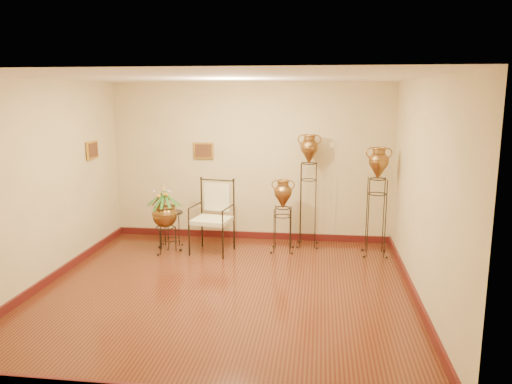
# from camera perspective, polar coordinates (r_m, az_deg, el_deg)

# --- Properties ---
(ground) EXTENTS (5.00, 5.00, 0.00)m
(ground) POSITION_cam_1_polar(r_m,az_deg,el_deg) (6.87, -3.54, -11.10)
(ground) COLOR #592A15
(ground) RESTS_ON ground
(room_shell) EXTENTS (5.02, 5.02, 2.81)m
(room_shell) POSITION_cam_1_polar(r_m,az_deg,el_deg) (6.42, -3.76, 3.39)
(room_shell) COLOR beige
(room_shell) RESTS_ON ground
(amphora_tall) EXTENTS (0.47, 0.47, 1.96)m
(amphora_tall) POSITION_cam_1_polar(r_m,az_deg,el_deg) (8.54, 6.01, 0.30)
(amphora_tall) COLOR black
(amphora_tall) RESTS_ON ground
(amphora_mid) EXTENTS (0.51, 0.51, 1.79)m
(amphora_mid) POSITION_cam_1_polar(r_m,az_deg,el_deg) (8.28, 13.63, -0.97)
(amphora_mid) COLOR black
(amphora_mid) RESTS_ON ground
(amphora_short) EXTENTS (0.44, 0.44, 1.24)m
(amphora_short) POSITION_cam_1_polar(r_m,az_deg,el_deg) (8.32, 3.07, -2.66)
(amphora_short) COLOR black
(amphora_short) RESTS_ON ground
(planter_urn) EXTENTS (0.82, 0.82, 1.21)m
(planter_urn) POSITION_cam_1_polar(r_m,az_deg,el_deg) (8.39, -10.40, -2.29)
(planter_urn) COLOR black
(planter_urn) RESTS_ON ground
(armchair) EXTENTS (0.77, 0.73, 1.20)m
(armchair) POSITION_cam_1_polar(r_m,az_deg,el_deg) (8.24, -5.08, -2.90)
(armchair) COLOR black
(armchair) RESTS_ON ground
(side_table) EXTENTS (0.46, 0.46, 0.78)m
(side_table) POSITION_cam_1_polar(r_m,az_deg,el_deg) (8.72, -9.73, -4.13)
(side_table) COLOR black
(side_table) RESTS_ON ground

